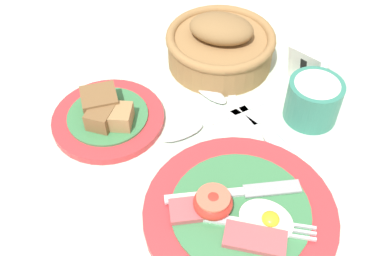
# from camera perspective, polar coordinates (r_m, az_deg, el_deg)

# --- Properties ---
(ground_plane) EXTENTS (3.00, 3.00, 0.00)m
(ground_plane) POSITION_cam_1_polar(r_m,az_deg,el_deg) (0.62, -0.94, -9.02)
(ground_plane) COLOR #B7CCB7
(breakfast_plate) EXTENTS (0.26, 0.26, 0.04)m
(breakfast_plate) POSITION_cam_1_polar(r_m,az_deg,el_deg) (0.60, 5.91, -10.59)
(breakfast_plate) COLOR red
(breakfast_plate) RESTS_ON ground_plane
(bread_plate) EXTENTS (0.18, 0.18, 0.05)m
(bread_plate) POSITION_cam_1_polar(r_m,az_deg,el_deg) (0.72, -10.72, 1.55)
(bread_plate) COLOR red
(bread_plate) RESTS_ON ground_plane
(sugar_cup) EXTENTS (0.08, 0.08, 0.07)m
(sugar_cup) POSITION_cam_1_polar(r_m,az_deg,el_deg) (0.72, 15.16, 3.51)
(sugar_cup) COLOR #337F6B
(sugar_cup) RESTS_ON ground_plane
(bread_basket) EXTENTS (0.19, 0.19, 0.09)m
(bread_basket) POSITION_cam_1_polar(r_m,az_deg,el_deg) (0.80, 3.62, 10.52)
(bread_basket) COLOR olive
(bread_basket) RESTS_ON ground_plane
(number_card) EXTENTS (0.07, 0.05, 0.07)m
(number_card) POSITION_cam_1_polar(r_m,az_deg,el_deg) (0.78, 14.46, 7.80)
(number_card) COLOR white
(number_card) RESTS_ON ground_plane
(teaspoon_by_saucer) EXTENTS (0.11, 0.18, 0.01)m
(teaspoon_by_saucer) POSITION_cam_1_polar(r_m,az_deg,el_deg) (0.70, 0.76, 0.23)
(teaspoon_by_saucer) COLOR silver
(teaspoon_by_saucer) RESTS_ON ground_plane
(teaspoon_near_cup) EXTENTS (0.18, 0.11, 0.01)m
(teaspoon_near_cup) POSITION_cam_1_polar(r_m,az_deg,el_deg) (0.70, 9.40, -0.53)
(teaspoon_near_cup) COLOR silver
(teaspoon_near_cup) RESTS_ON ground_plane
(teaspoon_stray) EXTENTS (0.19, 0.06, 0.01)m
(teaspoon_stray) POSITION_cam_1_polar(r_m,az_deg,el_deg) (0.74, 3.84, 3.42)
(teaspoon_stray) COLOR silver
(teaspoon_stray) RESTS_ON ground_plane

